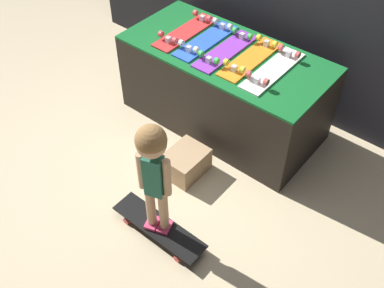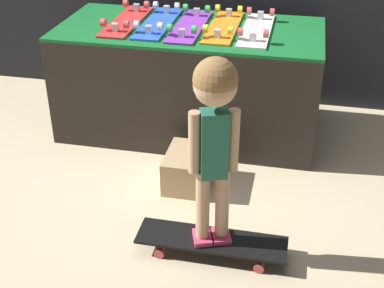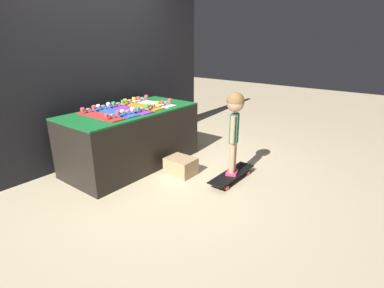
{
  "view_description": "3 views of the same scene",
  "coord_description": "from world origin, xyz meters",
  "px_view_note": "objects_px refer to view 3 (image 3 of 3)",
  "views": [
    {
      "loc": [
        1.78,
        -2.11,
        2.81
      ],
      "look_at": [
        0.28,
        -0.29,
        0.46
      ],
      "focal_mm": 42.0,
      "sensor_mm": 36.0,
      "label": 1
    },
    {
      "loc": [
        0.73,
        -2.87,
        1.86
      ],
      "look_at": [
        0.21,
        -0.41,
        0.39
      ],
      "focal_mm": 50.0,
      "sensor_mm": 36.0,
      "label": 2
    },
    {
      "loc": [
        -2.46,
        -2.42,
        1.62
      ],
      "look_at": [
        0.11,
        -0.42,
        0.46
      ],
      "focal_mm": 28.0,
      "sensor_mm": 36.0,
      "label": 3
    }
  ],
  "objects_px": {
    "skateboard_purple_on_rack": "(130,109)",
    "storage_box": "(181,166)",
    "skateboard_white_on_rack": "(154,103)",
    "skateboard_orange_on_rack": "(141,105)",
    "child": "(235,118)",
    "skateboard_on_floor": "(232,174)",
    "skateboard_red_on_rack": "(100,115)",
    "skateboard_blue_on_rack": "(115,111)"
  },
  "relations": [
    {
      "from": "skateboard_red_on_rack",
      "to": "skateboard_purple_on_rack",
      "type": "xyz_separation_m",
      "value": [
        0.44,
        -0.02,
        0.0
      ]
    },
    {
      "from": "skateboard_purple_on_rack",
      "to": "skateboard_orange_on_rack",
      "type": "xyz_separation_m",
      "value": [
        0.22,
        0.03,
        0.0
      ]
    },
    {
      "from": "skateboard_purple_on_rack",
      "to": "storage_box",
      "type": "distance_m",
      "value": 0.98
    },
    {
      "from": "skateboard_purple_on_rack",
      "to": "storage_box",
      "type": "bearing_deg",
      "value": -77.76
    },
    {
      "from": "skateboard_purple_on_rack",
      "to": "skateboard_on_floor",
      "type": "bearing_deg",
      "value": -73.07
    },
    {
      "from": "skateboard_white_on_rack",
      "to": "child",
      "type": "xyz_separation_m",
      "value": [
        -0.05,
        -1.31,
        0.0
      ]
    },
    {
      "from": "skateboard_blue_on_rack",
      "to": "storage_box",
      "type": "relative_size",
      "value": 1.98
    },
    {
      "from": "skateboard_purple_on_rack",
      "to": "child",
      "type": "xyz_separation_m",
      "value": [
        0.39,
        -1.29,
        0.0
      ]
    },
    {
      "from": "skateboard_on_floor",
      "to": "storage_box",
      "type": "relative_size",
      "value": 2.18
    },
    {
      "from": "skateboard_orange_on_rack",
      "to": "skateboard_white_on_rack",
      "type": "height_order",
      "value": "same"
    },
    {
      "from": "skateboard_orange_on_rack",
      "to": "skateboard_purple_on_rack",
      "type": "bearing_deg",
      "value": -171.34
    },
    {
      "from": "skateboard_blue_on_rack",
      "to": "child",
      "type": "bearing_deg",
      "value": -64.94
    },
    {
      "from": "skateboard_orange_on_rack",
      "to": "child",
      "type": "relative_size",
      "value": 0.71
    },
    {
      "from": "storage_box",
      "to": "skateboard_red_on_rack",
      "type": "bearing_deg",
      "value": 129.56
    },
    {
      "from": "skateboard_orange_on_rack",
      "to": "child",
      "type": "height_order",
      "value": "child"
    },
    {
      "from": "skateboard_red_on_rack",
      "to": "skateboard_orange_on_rack",
      "type": "distance_m",
      "value": 0.66
    },
    {
      "from": "skateboard_on_floor",
      "to": "storage_box",
      "type": "distance_m",
      "value": 0.64
    },
    {
      "from": "skateboard_purple_on_rack",
      "to": "skateboard_on_floor",
      "type": "xyz_separation_m",
      "value": [
        0.39,
        -1.29,
        -0.69
      ]
    },
    {
      "from": "child",
      "to": "storage_box",
      "type": "bearing_deg",
      "value": 92.87
    },
    {
      "from": "skateboard_orange_on_rack",
      "to": "skateboard_red_on_rack",
      "type": "bearing_deg",
      "value": -178.56
    },
    {
      "from": "skateboard_purple_on_rack",
      "to": "skateboard_white_on_rack",
      "type": "bearing_deg",
      "value": 2.16
    },
    {
      "from": "child",
      "to": "storage_box",
      "type": "height_order",
      "value": "child"
    },
    {
      "from": "skateboard_blue_on_rack",
      "to": "storage_box",
      "type": "height_order",
      "value": "skateboard_blue_on_rack"
    },
    {
      "from": "skateboard_on_floor",
      "to": "child",
      "type": "distance_m",
      "value": 0.69
    },
    {
      "from": "skateboard_red_on_rack",
      "to": "storage_box",
      "type": "relative_size",
      "value": 1.98
    },
    {
      "from": "child",
      "to": "skateboard_orange_on_rack",
      "type": "bearing_deg",
      "value": 78.14
    },
    {
      "from": "skateboard_blue_on_rack",
      "to": "skateboard_purple_on_rack",
      "type": "height_order",
      "value": "same"
    },
    {
      "from": "skateboard_red_on_rack",
      "to": "skateboard_on_floor",
      "type": "bearing_deg",
      "value": -57.52
    },
    {
      "from": "skateboard_on_floor",
      "to": "child",
      "type": "xyz_separation_m",
      "value": [
        -0.0,
        0.0,
        0.69
      ]
    },
    {
      "from": "skateboard_purple_on_rack",
      "to": "skateboard_on_floor",
      "type": "distance_m",
      "value": 1.52
    },
    {
      "from": "skateboard_purple_on_rack",
      "to": "child",
      "type": "bearing_deg",
      "value": -73.07
    },
    {
      "from": "skateboard_blue_on_rack",
      "to": "skateboard_purple_on_rack",
      "type": "relative_size",
      "value": 1.0
    },
    {
      "from": "skateboard_red_on_rack",
      "to": "skateboard_on_floor",
      "type": "relative_size",
      "value": 0.91
    },
    {
      "from": "skateboard_red_on_rack",
      "to": "skateboard_orange_on_rack",
      "type": "bearing_deg",
      "value": 1.44
    },
    {
      "from": "skateboard_red_on_rack",
      "to": "skateboard_blue_on_rack",
      "type": "height_order",
      "value": "same"
    },
    {
      "from": "skateboard_purple_on_rack",
      "to": "storage_box",
      "type": "xyz_separation_m",
      "value": [
        0.15,
        -0.7,
        -0.66
      ]
    },
    {
      "from": "skateboard_red_on_rack",
      "to": "skateboard_on_floor",
      "type": "height_order",
      "value": "skateboard_red_on_rack"
    },
    {
      "from": "skateboard_on_floor",
      "to": "skateboard_orange_on_rack",
      "type": "bearing_deg",
      "value": 97.44
    },
    {
      "from": "skateboard_red_on_rack",
      "to": "skateboard_white_on_rack",
      "type": "distance_m",
      "value": 0.88
    },
    {
      "from": "skateboard_on_floor",
      "to": "child",
      "type": "height_order",
      "value": "child"
    },
    {
      "from": "skateboard_purple_on_rack",
      "to": "skateboard_orange_on_rack",
      "type": "distance_m",
      "value": 0.22
    },
    {
      "from": "skateboard_orange_on_rack",
      "to": "skateboard_blue_on_rack",
      "type": "bearing_deg",
      "value": -178.2
    }
  ]
}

